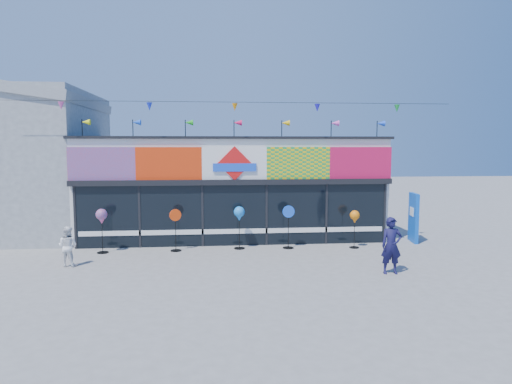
{
  "coord_description": "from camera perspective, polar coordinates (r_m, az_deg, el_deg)",
  "views": [
    {
      "loc": [
        -0.79,
        -13.5,
        3.75
      ],
      "look_at": [
        0.67,
        2.0,
        2.17
      ],
      "focal_mm": 32.0,
      "sensor_mm": 36.0,
      "label": 1
    }
  ],
  "objects": [
    {
      "name": "blue_sign",
      "position": [
        18.83,
        19.09,
        -3.03
      ],
      "size": [
        0.28,
        0.97,
        1.91
      ],
      "rotation": [
        0.0,
        0.0,
        -0.14
      ],
      "color": "blue",
      "rests_on": "ground"
    },
    {
      "name": "spinner_1",
      "position": [
        16.52,
        -10.02,
        -4.57
      ],
      "size": [
        0.41,
        0.38,
        1.51
      ],
      "color": "black",
      "rests_on": "ground"
    },
    {
      "name": "child",
      "position": [
        15.46,
        -22.48,
        -6.28
      ],
      "size": [
        0.68,
        0.49,
        1.26
      ],
      "primitive_type": "imported",
      "rotation": [
        0.0,
        0.0,
        2.89
      ],
      "color": "white",
      "rests_on": "ground"
    },
    {
      "name": "spinner_4",
      "position": [
        17.11,
        12.24,
        -3.18
      ],
      "size": [
        0.35,
        0.35,
        1.39
      ],
      "color": "black",
      "rests_on": "ground"
    },
    {
      "name": "adult_man",
      "position": [
        14.01,
        16.57,
        -6.44
      ],
      "size": [
        0.63,
        0.43,
        1.67
      ],
      "primitive_type": "imported",
      "rotation": [
        0.0,
        0.0,
        -0.04
      ],
      "color": "#15133D",
      "rests_on": "ground"
    },
    {
      "name": "spinner_2",
      "position": [
        16.57,
        -2.11,
        -2.88
      ],
      "size": [
        0.4,
        0.4,
        1.56
      ],
      "color": "black",
      "rests_on": "ground"
    },
    {
      "name": "spinner_0",
      "position": [
        16.79,
        -18.74,
        -3.06
      ],
      "size": [
        0.4,
        0.4,
        1.56
      ],
      "color": "black",
      "rests_on": "ground"
    },
    {
      "name": "ground",
      "position": [
        14.03,
        -1.98,
        -9.69
      ],
      "size": [
        80.0,
        80.0,
        0.0
      ],
      "primitive_type": "plane",
      "color": "slate",
      "rests_on": "ground"
    },
    {
      "name": "kite_shop",
      "position": [
        19.53,
        -3.04,
        0.8
      ],
      "size": [
        16.0,
        5.7,
        5.31
      ],
      "color": "white",
      "rests_on": "ground"
    },
    {
      "name": "spinner_3",
      "position": [
        16.75,
        4.07,
        -4.23
      ],
      "size": [
        0.44,
        0.4,
        1.58
      ],
      "color": "black",
      "rests_on": "ground"
    }
  ]
}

